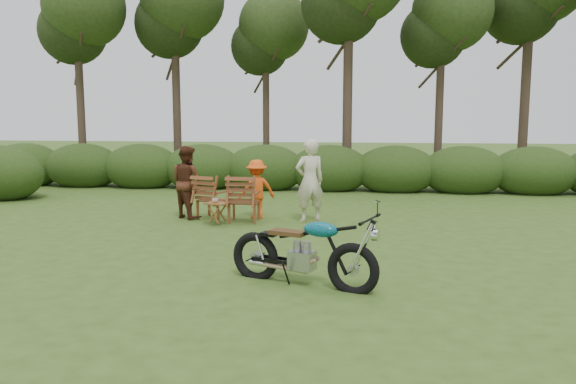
# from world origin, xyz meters

# --- Properties ---
(ground) EXTENTS (80.00, 80.00, 0.00)m
(ground) POSITION_xyz_m (0.00, 0.00, 0.00)
(ground) COLOR #334C19
(ground) RESTS_ON ground
(tree_line) EXTENTS (22.52, 11.62, 8.14)m
(tree_line) POSITION_xyz_m (0.50, 9.74, 3.81)
(tree_line) COLOR #38291F
(tree_line) RESTS_ON ground
(motorcycle) EXTENTS (2.20, 1.43, 1.17)m
(motorcycle) POSITION_xyz_m (0.18, -0.80, 0.00)
(motorcycle) COLOR #0D96B2
(motorcycle) RESTS_ON ground
(lawn_chair_right) EXTENTS (0.70, 0.70, 1.02)m
(lawn_chair_right) POSITION_xyz_m (-1.53, 3.52, 0.00)
(lawn_chair_right) COLOR brown
(lawn_chair_right) RESTS_ON ground
(lawn_chair_left) EXTENTS (0.85, 0.85, 0.98)m
(lawn_chair_left) POSITION_xyz_m (-2.30, 3.86, 0.00)
(lawn_chair_left) COLOR brown
(lawn_chair_left) RESTS_ON ground
(side_table) EXTENTS (0.54, 0.49, 0.47)m
(side_table) POSITION_xyz_m (-2.02, 3.12, 0.24)
(side_table) COLOR brown
(side_table) RESTS_ON ground
(cup) EXTENTS (0.16, 0.16, 0.10)m
(cup) POSITION_xyz_m (-2.05, 3.12, 0.52)
(cup) COLOR beige
(cup) RESTS_ON side_table
(adult_a) EXTENTS (0.77, 0.67, 1.78)m
(adult_a) POSITION_xyz_m (-0.14, 3.79, 0.00)
(adult_a) COLOR beige
(adult_a) RESTS_ON ground
(adult_b) EXTENTS (1.00, 0.95, 1.62)m
(adult_b) POSITION_xyz_m (-2.88, 3.84, 0.00)
(adult_b) COLOR #4B2515
(adult_b) RESTS_ON ground
(child) EXTENTS (0.97, 0.83, 1.31)m
(child) POSITION_xyz_m (-1.34, 4.00, 0.00)
(child) COLOR #F75617
(child) RESTS_ON ground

